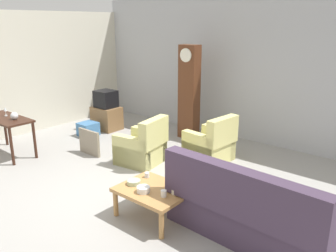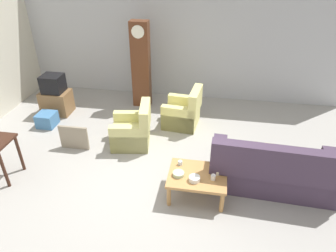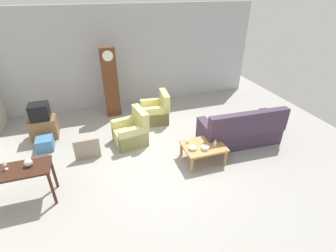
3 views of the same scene
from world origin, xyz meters
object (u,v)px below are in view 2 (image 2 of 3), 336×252
(couch_floral, at_px, (272,171))
(grandfather_clock, at_px, (141,65))
(coffee_table_wood, at_px, (197,177))
(framed_picture_leaning, at_px, (74,138))
(cup_white_porcelain, at_px, (213,177))
(cup_cream_tall, at_px, (218,172))
(armchair_olive_near, at_px, (133,131))
(cup_blue_rimmed, at_px, (180,163))
(storage_box_blue, at_px, (47,119))
(armchair_olive_far, at_px, (183,113))
(tv_stand_cabinet, at_px, (57,102))
(bowl_shallow_green, at_px, (179,174))
(tv_crt, at_px, (53,84))
(bowl_white_stacked, at_px, (194,179))

(couch_floral, distance_m, grandfather_clock, 4.08)
(coffee_table_wood, height_order, framed_picture_leaning, framed_picture_leaning)
(cup_white_porcelain, bearing_deg, cup_cream_tall, 65.10)
(armchair_olive_near, relative_size, cup_white_porcelain, 10.26)
(framed_picture_leaning, bearing_deg, cup_blue_rimmed, -17.37)
(storage_box_blue, distance_m, cup_blue_rimmed, 3.64)
(armchair_olive_far, xyz_separation_m, grandfather_clock, (-1.18, 0.86, 0.77))
(armchair_olive_near, bearing_deg, cup_blue_rimmed, -43.65)
(tv_stand_cabinet, distance_m, bowl_shallow_green, 4.14)
(coffee_table_wood, distance_m, framed_picture_leaning, 2.77)
(couch_floral, relative_size, cup_white_porcelain, 23.82)
(framed_picture_leaning, xyz_separation_m, cup_cream_tall, (2.93, -0.86, 0.20))
(armchair_olive_far, xyz_separation_m, tv_crt, (-3.16, 0.07, 0.48))
(armchair_olive_near, relative_size, tv_crt, 1.92)
(framed_picture_leaning, height_order, cup_white_porcelain, framed_picture_leaning)
(couch_floral, bearing_deg, armchair_olive_near, 161.27)
(armchair_olive_near, height_order, bowl_white_stacked, armchair_olive_near)
(grandfather_clock, xyz_separation_m, cup_blue_rimmed, (1.38, -2.90, -0.61))
(bowl_shallow_green, bearing_deg, cup_blue_rimmed, 92.11)
(armchair_olive_far, distance_m, bowl_white_stacked, 2.46)
(armchair_olive_far, height_order, cup_white_porcelain, armchair_olive_far)
(bowl_white_stacked, distance_m, bowl_shallow_green, 0.28)
(grandfather_clock, xyz_separation_m, bowl_shallow_green, (1.39, -3.19, -0.62))
(tv_stand_cabinet, relative_size, storage_box_blue, 1.66)
(armchair_olive_near, distance_m, armchair_olive_far, 1.34)
(armchair_olive_far, relative_size, cup_blue_rimmed, 12.38)
(armchair_olive_near, bearing_deg, cup_cream_tall, -34.74)
(tv_crt, relative_size, cup_white_porcelain, 5.35)
(tv_stand_cabinet, height_order, cup_white_porcelain, tv_stand_cabinet)
(armchair_olive_far, xyz_separation_m, storage_box_blue, (-3.11, -0.57, -0.15))
(armchair_olive_far, distance_m, cup_blue_rimmed, 2.06)
(cup_cream_tall, bearing_deg, cup_white_porcelain, -114.90)
(coffee_table_wood, height_order, cup_cream_tall, cup_cream_tall)
(cup_blue_rimmed, bearing_deg, tv_crt, 147.93)
(storage_box_blue, bearing_deg, grandfather_clock, 36.59)
(bowl_shallow_green, bearing_deg, tv_stand_cabinet, 144.69)
(tv_crt, distance_m, cup_blue_rimmed, 3.99)
(armchair_olive_far, relative_size, cup_cream_tall, 10.56)
(framed_picture_leaning, height_order, cup_cream_tall, framed_picture_leaning)
(cup_white_porcelain, distance_m, cup_blue_rimmed, 0.64)
(storage_box_blue, height_order, bowl_shallow_green, bowl_shallow_green)
(framed_picture_leaning, height_order, bowl_shallow_green, framed_picture_leaning)
(cup_white_porcelain, height_order, cup_blue_rimmed, cup_white_porcelain)
(storage_box_blue, bearing_deg, couch_floral, -14.95)
(cup_white_porcelain, bearing_deg, armchair_olive_far, 108.38)
(storage_box_blue, height_order, cup_cream_tall, cup_cream_tall)
(armchair_olive_near, height_order, coffee_table_wood, armchair_olive_near)
(storage_box_blue, height_order, cup_white_porcelain, cup_white_porcelain)
(cup_blue_rimmed, height_order, cup_cream_tall, cup_blue_rimmed)
(coffee_table_wood, distance_m, tv_stand_cabinet, 4.35)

